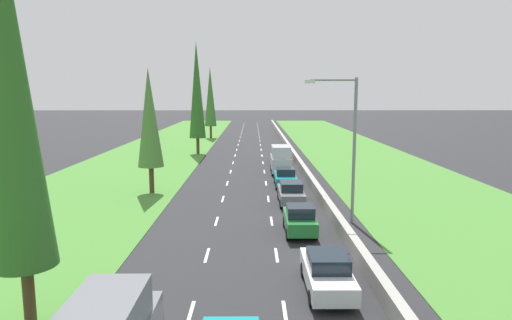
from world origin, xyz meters
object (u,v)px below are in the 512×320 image
object	(u,v)px
teal_sedan_right_lane	(285,177)
maroon_sedan_right_lane	(279,156)
silver_van_right_lane	(281,160)
poplar_tree_nearest	(13,98)
green_hatchback_right_lane	(300,219)
poplar_tree_second	(149,118)
white_sedan_right_lane	(327,272)
grey_sedan_right_lane	(291,193)
poplar_tree_fourth	(210,97)
street_light_mast	(349,140)
poplar_tree_third	(197,90)

from	to	relation	value
teal_sedan_right_lane	maroon_sedan_right_lane	size ratio (longest dim) A/B	1.00
silver_van_right_lane	poplar_tree_nearest	world-z (taller)	poplar_tree_nearest
green_hatchback_right_lane	poplar_tree_second	world-z (taller)	poplar_tree_second
white_sedan_right_lane	grey_sedan_right_lane	world-z (taller)	same
poplar_tree_fourth	green_hatchback_right_lane	bearing A→B (deg)	-79.44
grey_sedan_right_lane	poplar_tree_second	xyz separation A→B (m)	(-11.03, 3.55, 5.27)
green_hatchback_right_lane	grey_sedan_right_lane	bearing A→B (deg)	89.24
street_light_mast	maroon_sedan_right_lane	bearing A→B (deg)	96.66
poplar_tree_nearest	white_sedan_right_lane	bearing A→B (deg)	13.73
white_sedan_right_lane	poplar_tree_second	world-z (taller)	poplar_tree_second
grey_sedan_right_lane	poplar_tree_third	distance (m)	29.79
silver_van_right_lane	poplar_tree_fourth	world-z (taller)	poplar_tree_fourth
silver_van_right_lane	poplar_tree_nearest	xyz separation A→B (m)	(-10.64, -29.85, 6.52)
teal_sedan_right_lane	green_hatchback_right_lane	bearing A→B (deg)	-90.47
maroon_sedan_right_lane	poplar_tree_third	distance (m)	15.05
green_hatchback_right_lane	teal_sedan_right_lane	distance (m)	13.26
white_sedan_right_lane	street_light_mast	xyz separation A→B (m)	(2.83, 9.70, 4.42)
silver_van_right_lane	poplar_tree_second	distance (m)	15.00
poplar_tree_nearest	grey_sedan_right_lane	bearing A→B (deg)	58.44
white_sedan_right_lane	street_light_mast	world-z (taller)	street_light_mast
poplar_tree_fourth	white_sedan_right_lane	bearing A→B (deg)	-80.39
silver_van_right_lane	street_light_mast	bearing A→B (deg)	-80.07
poplar_tree_second	green_hatchback_right_lane	bearing A→B (deg)	-44.15
teal_sedan_right_lane	silver_van_right_lane	bearing A→B (deg)	90.03
grey_sedan_right_lane	silver_van_right_lane	bearing A→B (deg)	89.95
white_sedan_right_lane	silver_van_right_lane	world-z (taller)	silver_van_right_lane
grey_sedan_right_lane	poplar_tree_nearest	distance (m)	21.50
poplar_tree_nearest	poplar_tree_third	xyz separation A→B (m)	(0.49, 44.26, 0.49)
silver_van_right_lane	street_light_mast	size ratio (longest dim) A/B	0.54
maroon_sedan_right_lane	poplar_tree_second	xyz separation A→B (m)	(-11.29, -15.61, 5.27)
green_hatchback_right_lane	silver_van_right_lane	distance (m)	19.63
white_sedan_right_lane	poplar_tree_nearest	world-z (taller)	poplar_tree_nearest
maroon_sedan_right_lane	street_light_mast	bearing A→B (deg)	-83.34
teal_sedan_right_lane	maroon_sedan_right_lane	world-z (taller)	same
poplar_tree_second	maroon_sedan_right_lane	bearing A→B (deg)	54.12
teal_sedan_right_lane	street_light_mast	size ratio (longest dim) A/B	0.50
green_hatchback_right_lane	poplar_tree_nearest	xyz separation A→B (m)	(-10.53, -10.23, 7.08)
poplar_tree_nearest	poplar_tree_third	world-z (taller)	poplar_tree_third
grey_sedan_right_lane	street_light_mast	distance (m)	7.31
silver_van_right_lane	poplar_tree_third	size ratio (longest dim) A/B	0.33
grey_sedan_right_lane	poplar_tree_fourth	distance (m)	49.67
white_sedan_right_lane	teal_sedan_right_lane	bearing A→B (deg)	90.63
grey_sedan_right_lane	silver_van_right_lane	size ratio (longest dim) A/B	0.92
silver_van_right_lane	poplar_tree_fourth	distance (m)	37.54
grey_sedan_right_lane	street_light_mast	xyz separation A→B (m)	(3.08, -4.95, 4.42)
poplar_tree_third	maroon_sedan_right_lane	bearing A→B (deg)	-36.92
silver_van_right_lane	maroon_sedan_right_lane	world-z (taller)	silver_van_right_lane
teal_sedan_right_lane	poplar_tree_second	world-z (taller)	poplar_tree_second
white_sedan_right_lane	teal_sedan_right_lane	distance (m)	20.83
poplar_tree_nearest	poplar_tree_fourth	bearing A→B (deg)	89.79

